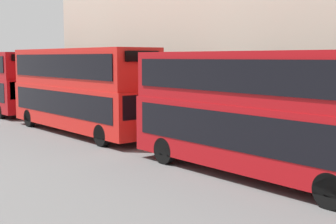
% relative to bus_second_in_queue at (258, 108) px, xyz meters
% --- Properties ---
extents(bus_second_in_queue, '(2.59, 10.11, 4.18)m').
position_rel_bus_second_in_queue_xyz_m(bus_second_in_queue, '(0.00, 0.00, 0.00)').
color(bus_second_in_queue, '#A80F14').
rests_on(bus_second_in_queue, ground).
extents(bus_third_in_queue, '(2.59, 11.05, 4.42)m').
position_rel_bus_second_in_queue_xyz_m(bus_third_in_queue, '(-0.00, 11.84, 0.12)').
color(bus_third_in_queue, red).
rests_on(bus_third_in_queue, ground).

